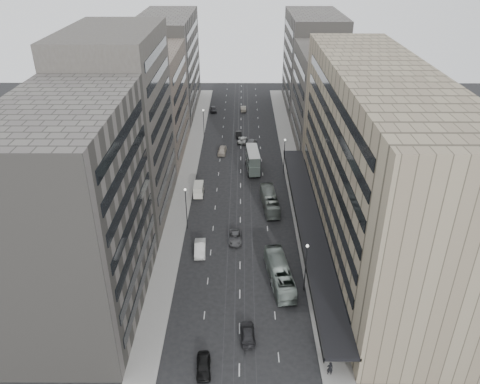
{
  "coord_description": "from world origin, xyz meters",
  "views": [
    {
      "loc": [
        0.26,
        -60.17,
        46.94
      ],
      "look_at": [
        -0.06,
        15.22,
        5.87
      ],
      "focal_mm": 35.0,
      "sensor_mm": 36.0,
      "label": 1
    }
  ],
  "objects_px": {
    "sedan_2": "(235,237)",
    "pedestrian": "(330,368)",
    "panel_van": "(199,189)",
    "sedan_0": "(203,366)",
    "vw_microbus": "(276,275)",
    "bus_near": "(280,273)",
    "bus_far": "(270,201)",
    "double_decker": "(253,160)",
    "sedan_1": "(200,248)"
  },
  "relations": [
    {
      "from": "sedan_0",
      "to": "pedestrian",
      "type": "xyz_separation_m",
      "value": [
        15.38,
        -0.68,
        0.41
      ]
    },
    {
      "from": "vw_microbus",
      "to": "sedan_2",
      "type": "bearing_deg",
      "value": 120.22
    },
    {
      "from": "bus_near",
      "to": "pedestrian",
      "type": "xyz_separation_m",
      "value": [
        4.88,
        -17.56,
        -0.5
      ]
    },
    {
      "from": "double_decker",
      "to": "sedan_0",
      "type": "relative_size",
      "value": 2.09
    },
    {
      "from": "panel_van",
      "to": "pedestrian",
      "type": "bearing_deg",
      "value": -66.78
    },
    {
      "from": "vw_microbus",
      "to": "sedan_1",
      "type": "distance_m",
      "value": 14.36
    },
    {
      "from": "double_decker",
      "to": "panel_van",
      "type": "bearing_deg",
      "value": -137.58
    },
    {
      "from": "bus_far",
      "to": "sedan_1",
      "type": "bearing_deg",
      "value": 45.5
    },
    {
      "from": "panel_van",
      "to": "sedan_2",
      "type": "xyz_separation_m",
      "value": [
        7.74,
        -16.32,
        -0.76
      ]
    },
    {
      "from": "bus_far",
      "to": "sedan_2",
      "type": "bearing_deg",
      "value": 55.27
    },
    {
      "from": "vw_microbus",
      "to": "sedan_0",
      "type": "distance_m",
      "value": 19.9
    },
    {
      "from": "bus_far",
      "to": "sedan_2",
      "type": "distance_m",
      "value": 13.42
    },
    {
      "from": "sedan_2",
      "to": "pedestrian",
      "type": "xyz_separation_m",
      "value": [
        11.87,
        -28.79,
        0.48
      ]
    },
    {
      "from": "vw_microbus",
      "to": "pedestrian",
      "type": "xyz_separation_m",
      "value": [
        5.41,
        -17.9,
        0.02
      ]
    },
    {
      "from": "double_decker",
      "to": "panel_van",
      "type": "xyz_separation_m",
      "value": [
        -11.39,
        -12.07,
        -1.22
      ]
    },
    {
      "from": "double_decker",
      "to": "pedestrian",
      "type": "xyz_separation_m",
      "value": [
        8.21,
        -57.18,
        -1.5
      ]
    },
    {
      "from": "sedan_0",
      "to": "pedestrian",
      "type": "distance_m",
      "value": 15.4
    },
    {
      "from": "pedestrian",
      "to": "bus_far",
      "type": "bearing_deg",
      "value": -80.08
    },
    {
      "from": "bus_far",
      "to": "sedan_1",
      "type": "distance_m",
      "value": 19.71
    },
    {
      "from": "panel_van",
      "to": "sedan_0",
      "type": "height_order",
      "value": "panel_van"
    },
    {
      "from": "sedan_2",
      "to": "pedestrian",
      "type": "distance_m",
      "value": 31.14
    },
    {
      "from": "vw_microbus",
      "to": "sedan_2",
      "type": "relative_size",
      "value": 0.78
    },
    {
      "from": "double_decker",
      "to": "vw_microbus",
      "type": "distance_m",
      "value": 39.41
    },
    {
      "from": "sedan_0",
      "to": "sedan_2",
      "type": "height_order",
      "value": "sedan_0"
    },
    {
      "from": "vw_microbus",
      "to": "panel_van",
      "type": "distance_m",
      "value": 30.69
    },
    {
      "from": "bus_near",
      "to": "pedestrian",
      "type": "bearing_deg",
      "value": 98.18
    },
    {
      "from": "vw_microbus",
      "to": "sedan_1",
      "type": "relative_size",
      "value": 0.73
    },
    {
      "from": "vw_microbus",
      "to": "pedestrian",
      "type": "bearing_deg",
      "value": -73.6
    },
    {
      "from": "bus_near",
      "to": "bus_far",
      "type": "relative_size",
      "value": 1.09
    },
    {
      "from": "panel_van",
      "to": "sedan_0",
      "type": "distance_m",
      "value": 44.64
    },
    {
      "from": "panel_van",
      "to": "sedan_1",
      "type": "bearing_deg",
      "value": -84.96
    },
    {
      "from": "pedestrian",
      "to": "bus_near",
      "type": "bearing_deg",
      "value": -71.89
    },
    {
      "from": "bus_near",
      "to": "sedan_2",
      "type": "height_order",
      "value": "bus_near"
    },
    {
      "from": "panel_van",
      "to": "pedestrian",
      "type": "height_order",
      "value": "panel_van"
    },
    {
      "from": "bus_far",
      "to": "vw_microbus",
      "type": "xyz_separation_m",
      "value": [
        -0.2,
        -22.51,
        -0.39
      ]
    },
    {
      "from": "vw_microbus",
      "to": "pedestrian",
      "type": "relative_size",
      "value": 1.89
    },
    {
      "from": "sedan_0",
      "to": "pedestrian",
      "type": "height_order",
      "value": "pedestrian"
    },
    {
      "from": "double_decker",
      "to": "sedan_1",
      "type": "bearing_deg",
      "value": -110.85
    },
    {
      "from": "vw_microbus",
      "to": "sedan_0",
      "type": "xyz_separation_m",
      "value": [
        -9.97,
        -17.22,
        -0.39
      ]
    },
    {
      "from": "bus_far",
      "to": "double_decker",
      "type": "height_order",
      "value": "double_decker"
    },
    {
      "from": "double_decker",
      "to": "panel_van",
      "type": "relative_size",
      "value": 2.2
    },
    {
      "from": "pedestrian",
      "to": "sedan_2",
      "type": "bearing_deg",
      "value": -65.02
    },
    {
      "from": "sedan_0",
      "to": "panel_van",
      "type": "bearing_deg",
      "value": 91.67
    },
    {
      "from": "bus_far",
      "to": "vw_microbus",
      "type": "relative_size",
      "value": 2.88
    },
    {
      "from": "sedan_2",
      "to": "vw_microbus",
      "type": "bearing_deg",
      "value": -59.02
    },
    {
      "from": "sedan_2",
      "to": "pedestrian",
      "type": "height_order",
      "value": "pedestrian"
    },
    {
      "from": "bus_far",
      "to": "pedestrian",
      "type": "bearing_deg",
      "value": 92.42
    },
    {
      "from": "double_decker",
      "to": "bus_far",
      "type": "bearing_deg",
      "value": -84.05
    },
    {
      "from": "panel_van",
      "to": "sedan_1",
      "type": "xyz_separation_m",
      "value": [
        1.85,
        -19.88,
        -0.58
      ]
    },
    {
      "from": "panel_van",
      "to": "sedan_0",
      "type": "relative_size",
      "value": 0.95
    }
  ]
}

